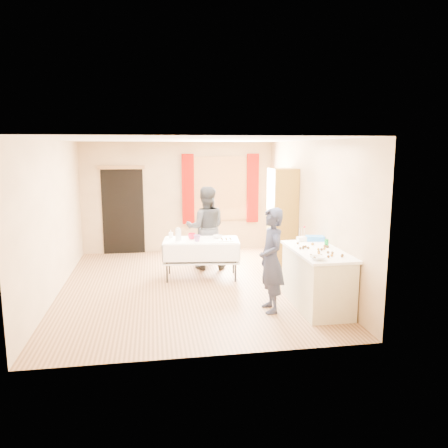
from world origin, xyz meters
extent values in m
cube|color=#9E7047|center=(0.00, 0.00, -0.01)|extent=(4.50, 5.50, 0.02)
cube|color=white|center=(0.00, 0.00, 2.61)|extent=(4.50, 5.50, 0.02)
cube|color=tan|center=(0.00, 2.76, 1.30)|extent=(4.50, 0.02, 2.60)
cube|color=tan|center=(0.00, -2.76, 1.30)|extent=(4.50, 0.02, 2.60)
cube|color=tan|center=(-2.26, 0.00, 1.30)|extent=(0.02, 5.50, 2.60)
cube|color=tan|center=(2.26, 0.00, 1.30)|extent=(0.02, 5.50, 2.60)
cube|color=olive|center=(1.00, 2.72, 1.50)|extent=(1.32, 0.06, 1.52)
cube|color=white|center=(1.00, 2.71, 1.50)|extent=(1.20, 0.02, 1.40)
cube|color=#870700|center=(0.22, 2.67, 1.50)|extent=(0.28, 0.06, 1.65)
cube|color=#870700|center=(1.78, 2.67, 1.50)|extent=(0.28, 0.06, 1.65)
cube|color=black|center=(-1.30, 2.73, 1.00)|extent=(0.95, 0.04, 2.00)
cube|color=olive|center=(-1.30, 2.70, 2.02)|extent=(1.05, 0.06, 0.08)
cube|color=olive|center=(1.99, 0.88, 1.03)|extent=(0.50, 0.60, 2.06)
cube|color=beige|center=(1.89, -1.35, 0.43)|extent=(0.67, 1.48, 0.86)
cube|color=white|center=(1.89, -1.35, 0.89)|extent=(0.73, 1.54, 0.04)
cube|color=white|center=(0.28, 0.46, 0.73)|extent=(1.46, 0.85, 0.04)
cube|color=black|center=(0.48, 1.56, 0.41)|extent=(0.49, 0.49, 0.06)
cube|color=black|center=(0.54, 1.72, 0.66)|extent=(0.38, 0.16, 0.55)
imported|color=#1F243E|center=(1.13, -1.42, 0.80)|extent=(0.61, 0.42, 1.59)
imported|color=black|center=(0.45, 1.11, 0.85)|extent=(0.96, 0.81, 1.70)
cylinder|color=#0D8B33|center=(2.11, -1.17, 0.97)|extent=(0.08, 0.08, 0.12)
imported|color=white|center=(1.67, -1.93, 0.94)|extent=(0.28, 0.28, 0.05)
cube|color=white|center=(1.85, -0.72, 0.95)|extent=(0.17, 0.13, 0.08)
cube|color=#2C85F3|center=(2.10, -0.69, 0.95)|extent=(0.33, 0.25, 0.08)
cylinder|color=silver|center=(-0.15, 0.42, 0.86)|extent=(0.14, 0.14, 0.22)
imported|color=red|center=(0.11, 0.52, 0.81)|extent=(0.22, 0.22, 0.11)
imported|color=red|center=(0.19, 0.31, 0.81)|extent=(0.22, 0.22, 0.12)
imported|color=white|center=(0.60, 0.53, 0.78)|extent=(0.26, 0.26, 0.06)
cube|color=white|center=(0.73, 0.28, 0.76)|extent=(0.31, 0.25, 0.02)
imported|color=white|center=(-0.28, 0.71, 0.83)|extent=(0.11, 0.11, 0.15)
sphere|color=#3F2314|center=(1.92, -1.03, 0.93)|extent=(0.04, 0.04, 0.04)
sphere|color=#37220E|center=(1.64, -1.74, 0.93)|extent=(0.04, 0.04, 0.04)
sphere|color=#37220E|center=(1.83, -1.55, 0.93)|extent=(0.04, 0.04, 0.04)
sphere|color=#37220E|center=(1.77, -1.27, 0.93)|extent=(0.04, 0.04, 0.04)
sphere|color=#37220E|center=(2.00, -1.65, 0.93)|extent=(0.04, 0.04, 0.04)
sphere|color=#37220E|center=(2.08, -1.23, 0.93)|extent=(0.04, 0.04, 0.04)
sphere|color=#3F2314|center=(1.80, -1.62, 0.93)|extent=(0.04, 0.04, 0.04)
sphere|color=#37220E|center=(1.63, -1.90, 0.93)|extent=(0.04, 0.04, 0.04)
sphere|color=#37220E|center=(1.64, -1.28, 0.93)|extent=(0.04, 0.04, 0.04)
sphere|color=#37220E|center=(1.75, -1.19, 0.93)|extent=(0.04, 0.04, 0.04)
sphere|color=#37220E|center=(2.07, -1.20, 0.93)|extent=(0.04, 0.04, 0.04)
sphere|color=#37220E|center=(1.86, -1.85, 0.93)|extent=(0.04, 0.04, 0.04)
sphere|color=#3F2314|center=(1.99, -1.37, 0.93)|extent=(0.04, 0.04, 0.04)
sphere|color=#37220E|center=(2.10, -1.25, 0.93)|extent=(0.04, 0.04, 0.04)
sphere|color=#37220E|center=(1.63, -1.80, 0.93)|extent=(0.04, 0.04, 0.04)
sphere|color=#37220E|center=(1.93, -1.02, 0.93)|extent=(0.04, 0.04, 0.04)
sphere|color=#37220E|center=(2.10, -1.16, 0.93)|extent=(0.04, 0.04, 0.04)
sphere|color=#37220E|center=(1.93, -1.41, 0.93)|extent=(0.04, 0.04, 0.04)
sphere|color=#3F2314|center=(1.88, -1.40, 0.93)|extent=(0.04, 0.04, 0.04)
sphere|color=#37220E|center=(1.95, -1.61, 0.93)|extent=(0.04, 0.04, 0.04)
sphere|color=#37220E|center=(1.78, -1.76, 0.93)|extent=(0.04, 0.04, 0.04)
sphere|color=#37220E|center=(1.72, -1.19, 0.93)|extent=(0.04, 0.04, 0.04)
sphere|color=#37220E|center=(1.68, -1.27, 0.93)|extent=(0.04, 0.04, 0.04)
sphere|color=#37220E|center=(1.71, -0.93, 0.93)|extent=(0.04, 0.04, 0.04)
sphere|color=#3F2314|center=(1.93, -1.79, 0.93)|extent=(0.04, 0.04, 0.04)
sphere|color=#37220E|center=(2.06, -1.86, 0.93)|extent=(0.04, 0.04, 0.04)
sphere|color=#37220E|center=(2.08, -1.24, 0.93)|extent=(0.04, 0.04, 0.04)
sphere|color=#37220E|center=(2.09, -1.81, 0.93)|extent=(0.04, 0.04, 0.04)
camera|label=1|loc=(-0.60, -7.60, 2.47)|focal=35.00mm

